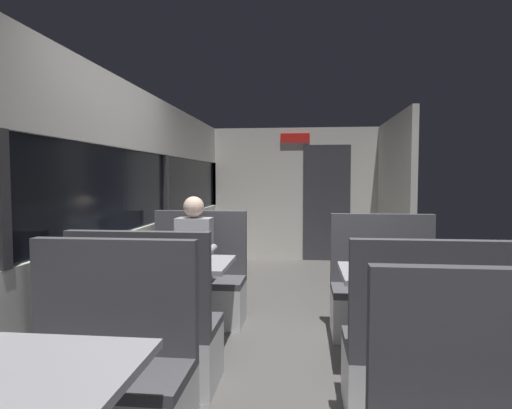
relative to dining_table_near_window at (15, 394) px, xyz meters
name	(u,v)px	position (x,y,z in m)	size (l,w,h in m)	color
ground_plane	(283,353)	(0.89, 2.09, -0.65)	(3.30, 9.20, 0.02)	#514F4C
carriage_window_panel_left	(112,217)	(-0.56, 2.09, 0.47)	(0.09, 8.48, 2.30)	beige
carriage_end_bulkhead	(298,195)	(0.95, 6.28, 0.50)	(2.90, 0.11, 2.30)	beige
carriage_aisle_panel_right	(394,198)	(2.34, 5.09, 0.51)	(0.08, 2.40, 2.30)	beige
dining_table_near_window	(15,394)	(0.00, 0.00, 0.00)	(0.90, 0.70, 0.74)	#9E9EA3
bench_near_window_facing_entry	(102,387)	(0.00, 0.70, -0.31)	(0.95, 0.50, 1.10)	silver
dining_table_mid_window	(177,273)	(0.00, 2.09, 0.00)	(0.90, 0.70, 0.74)	#9E9EA3
bench_mid_window_facing_end	(148,340)	(0.00, 1.39, -0.31)	(0.95, 0.50, 1.10)	silver
bench_mid_window_facing_entry	(197,289)	(0.00, 2.79, -0.31)	(0.95, 0.50, 1.10)	silver
dining_table_rear_aisle	(401,285)	(1.79, 1.89, 0.00)	(0.90, 0.70, 0.74)	#9E9EA3
bench_rear_aisle_facing_end	(426,364)	(1.79, 1.19, -0.31)	(0.95, 0.50, 1.10)	silver
bench_rear_aisle_facing_entry	(384,300)	(1.79, 2.59, -0.31)	(0.95, 0.50, 1.10)	silver
seated_passenger	(195,270)	(0.00, 2.72, -0.10)	(0.47, 0.55, 1.26)	#26262D
coffee_cup_primary	(404,268)	(1.78, 1.79, 0.15)	(0.07, 0.07, 0.09)	#B23333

